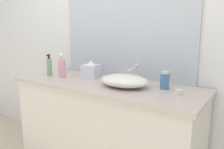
% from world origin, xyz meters
% --- Properties ---
extents(bathroom_wall_rear, '(6.00, 0.06, 2.60)m').
position_xyz_m(bathroom_wall_rear, '(0.00, 0.73, 1.30)').
color(bathroom_wall_rear, silver).
rests_on(bathroom_wall_rear, ground).
extents(vanity_counter, '(1.59, 0.58, 0.89)m').
position_xyz_m(vanity_counter, '(-0.00, 0.40, 0.45)').
color(vanity_counter, beige).
rests_on(vanity_counter, ground).
extents(wall_mirror_panel, '(1.31, 0.01, 1.05)m').
position_xyz_m(wall_mirror_panel, '(-0.00, 0.69, 1.41)').
color(wall_mirror_panel, '#B2BCC6').
rests_on(wall_mirror_panel, vanity_counter).
extents(sink_basin, '(0.38, 0.28, 0.09)m').
position_xyz_m(sink_basin, '(0.21, 0.38, 0.93)').
color(sink_basin, silver).
rests_on(sink_basin, vanity_counter).
extents(faucet, '(0.03, 0.14, 0.15)m').
position_xyz_m(faucet, '(0.21, 0.54, 0.98)').
color(faucet, silver).
rests_on(faucet, vanity_counter).
extents(soap_dispenser, '(0.06, 0.06, 0.22)m').
position_xyz_m(soap_dispenser, '(-0.43, 0.35, 0.98)').
color(soap_dispenser, pink).
rests_on(soap_dispenser, vanity_counter).
extents(lotion_bottle, '(0.06, 0.06, 0.13)m').
position_xyz_m(lotion_bottle, '(0.49, 0.49, 0.95)').
color(lotion_bottle, teal).
rests_on(lotion_bottle, vanity_counter).
extents(perfume_bottle, '(0.05, 0.05, 0.20)m').
position_xyz_m(perfume_bottle, '(-0.60, 0.35, 0.98)').
color(perfume_bottle, '#79A578').
rests_on(perfume_bottle, vanity_counter).
extents(tissue_box, '(0.16, 0.16, 0.16)m').
position_xyz_m(tissue_box, '(-0.21, 0.50, 0.95)').
color(tissue_box, silver).
rests_on(tissue_box, vanity_counter).
extents(candle_jar, '(0.05, 0.05, 0.03)m').
position_xyz_m(candle_jar, '(0.62, 0.40, 0.91)').
color(candle_jar, silver).
rests_on(candle_jar, vanity_counter).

